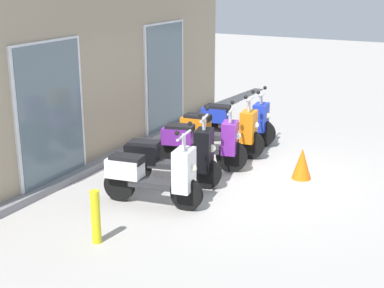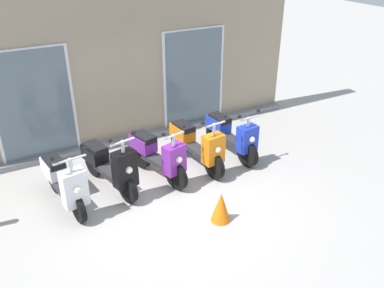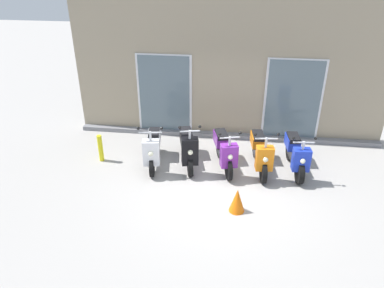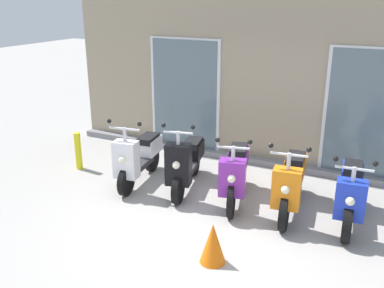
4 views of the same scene
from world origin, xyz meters
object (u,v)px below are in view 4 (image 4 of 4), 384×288
(scooter_black, at_px, (186,162))
(scooter_orange, at_px, (291,182))
(scooter_blue, at_px, (350,193))
(curb_bollard, at_px, (78,151))
(scooter_white, at_px, (139,157))
(scooter_purple, at_px, (236,172))
(traffic_cone, at_px, (213,243))

(scooter_black, relative_size, scooter_orange, 0.96)
(scooter_black, relative_size, scooter_blue, 1.02)
(scooter_black, relative_size, curb_bollard, 2.31)
(scooter_white, bearing_deg, scooter_blue, 2.93)
(curb_bollard, bearing_deg, scooter_white, -1.19)
(scooter_purple, height_order, curb_bollard, scooter_purple)
(scooter_white, xyz_separation_m, curb_bollard, (-1.35, 0.03, -0.13))
(scooter_purple, bearing_deg, scooter_black, 175.58)
(scooter_black, height_order, curb_bollard, scooter_black)
(scooter_blue, relative_size, curb_bollard, 2.27)
(scooter_white, height_order, curb_bollard, scooter_white)
(scooter_orange, bearing_deg, traffic_cone, -106.35)
(curb_bollard, bearing_deg, scooter_black, 3.23)
(scooter_white, xyz_separation_m, traffic_cone, (2.08, -1.57, -0.22))
(scooter_black, xyz_separation_m, traffic_cone, (1.24, -1.72, -0.22))
(scooter_purple, xyz_separation_m, traffic_cone, (0.35, -1.65, -0.23))
(scooter_white, distance_m, scooter_blue, 3.41)
(curb_bollard, bearing_deg, scooter_purple, 1.01)
(scooter_black, distance_m, scooter_purple, 0.89)
(scooter_white, bearing_deg, traffic_cone, -37.13)
(scooter_white, distance_m, curb_bollard, 1.36)
(traffic_cone, bearing_deg, scooter_blue, 52.69)
(scooter_black, xyz_separation_m, scooter_purple, (0.89, -0.07, 0.02))
(scooter_orange, distance_m, scooter_blue, 0.83)
(scooter_white, height_order, scooter_purple, scooter_white)
(scooter_blue, height_order, curb_bollard, scooter_blue)
(scooter_orange, bearing_deg, scooter_purple, -176.81)
(scooter_white, height_order, scooter_blue, scooter_white)
(scooter_orange, xyz_separation_m, scooter_blue, (0.83, 0.04, -0.02))
(scooter_orange, height_order, traffic_cone, scooter_orange)
(scooter_white, distance_m, traffic_cone, 2.61)
(scooter_purple, height_order, scooter_orange, scooter_orange)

